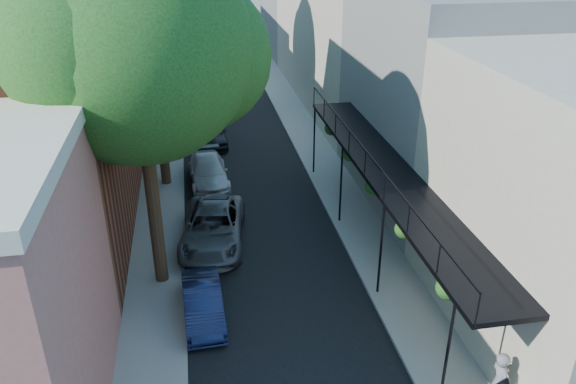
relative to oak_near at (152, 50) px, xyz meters
name	(u,v)px	position (x,y,z in m)	size (l,w,h in m)	color
road_surface	(228,106)	(3.37, 19.74, -7.87)	(6.00, 64.00, 0.01)	black
sidewalk_left	(167,108)	(-0.63, 19.74, -7.82)	(2.00, 64.00, 0.12)	gray
sidewalk_right	(286,102)	(7.37, 19.74, -7.82)	(2.00, 64.00, 0.12)	gray
buildings_left	(67,39)	(-5.93, 18.50, -2.94)	(10.10, 59.10, 12.00)	#CF776A
buildings_right	(362,36)	(12.36, 19.23, -3.45)	(9.80, 55.00, 10.00)	#BCB29B
oak_near	(152,50)	(0.00, 0.00, 0.00)	(7.48, 6.80, 11.42)	#321D14
oak_mid	(160,31)	(-0.05, 7.97, -0.82)	(6.60, 6.00, 10.20)	#321D14
parked_car_b	(203,303)	(0.90, -2.46, -7.32)	(1.18, 3.37, 1.11)	#131C3D
parked_car_c	(213,228)	(1.47, 2.01, -7.19)	(2.29, 4.97, 1.38)	#505157
parked_car_d	(209,172)	(1.55, 7.50, -7.26)	(1.72, 4.23, 1.23)	#BBBCC0
parked_car_e	(211,132)	(1.97, 12.81, -7.21)	(1.58, 3.93, 1.34)	black
parked_car_f	(202,110)	(1.63, 17.08, -7.22)	(1.39, 4.00, 1.32)	slate
pedestrian	(499,383)	(7.97, -7.62, -6.83)	(0.68, 0.44, 1.86)	slate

